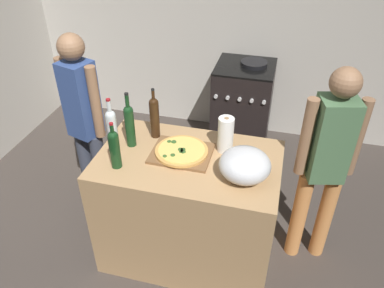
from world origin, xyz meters
The scene contains 14 objects.
ground_plane centered at (0.00, 1.30, -0.01)m, with size 4.68×3.19×0.02m, color #3F3833.
kitchen_wall_rear centered at (0.00, 2.64, 1.30)m, with size 4.68×0.10×2.60m, color #BCB7AD.
counter centered at (0.19, 0.67, 0.46)m, with size 1.22×0.75×0.91m, color tan.
cutting_board centered at (0.14, 0.70, 0.92)m, with size 0.40×0.32×0.02m, color brown.
pizza centered at (0.14, 0.70, 0.94)m, with size 0.36×0.36×0.03m.
mixing_bowl centered at (0.57, 0.57, 1.01)m, with size 0.32×0.32×0.19m.
paper_towel_roll centered at (0.41, 0.83, 1.04)m, with size 0.11×0.11×0.26m.
wine_bottle_amber centered at (-0.31, 0.63, 1.09)m, with size 0.07×0.07×0.40m.
wine_bottle_dark centered at (-0.23, 0.48, 1.06)m, with size 0.07×0.07×0.33m.
wine_bottle_green centered at (-0.11, 0.87, 1.08)m, with size 0.07×0.07×0.38m.
wine_bottle_clear centered at (-0.23, 0.73, 1.08)m, with size 0.07×0.07×0.40m.
stove centered at (0.35, 2.24, 0.47)m, with size 0.58×0.58×0.97m.
person_in_stripes centered at (-0.71, 0.95, 0.91)m, with size 0.36×0.25×1.59m.
person_in_red centered at (1.08, 0.89, 0.90)m, with size 0.39×0.25×1.56m.
Camera 1 is at (0.72, -1.27, 2.43)m, focal length 35.61 mm.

